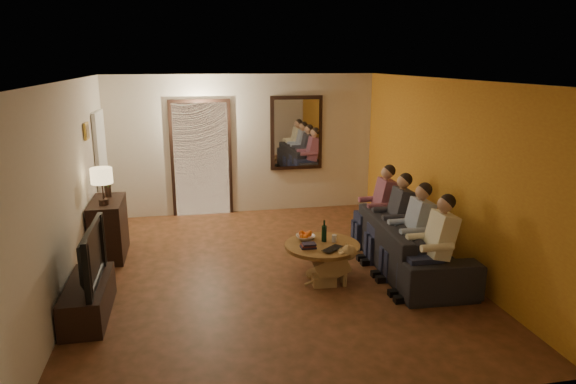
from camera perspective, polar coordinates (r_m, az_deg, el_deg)
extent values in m
cube|color=#412B11|center=(7.20, -1.89, -8.83)|extent=(5.00, 6.00, 0.01)
cube|color=white|center=(6.61, -2.08, 12.33)|extent=(5.00, 6.00, 0.01)
cube|color=beige|center=(9.71, -4.92, 5.25)|extent=(5.00, 0.02, 2.60)
cube|color=beige|center=(3.99, 5.23, -8.37)|extent=(5.00, 0.02, 2.60)
cube|color=beige|center=(6.85, -23.08, 0.25)|extent=(0.02, 6.00, 2.60)
cube|color=beige|center=(7.60, 16.97, 2.09)|extent=(0.02, 6.00, 2.60)
cube|color=#C67521|center=(7.59, 16.90, 2.09)|extent=(0.01, 6.00, 2.60)
cube|color=#FFE0A5|center=(9.67, -9.60, 3.57)|extent=(1.00, 0.06, 2.10)
cube|color=black|center=(9.66, -9.59, 3.56)|extent=(1.12, 0.04, 2.22)
cube|color=silver|center=(9.72, -8.09, 2.78)|extent=(0.45, 0.03, 1.70)
cube|color=black|center=(9.80, 0.94, 6.58)|extent=(1.00, 0.05, 1.40)
cube|color=white|center=(9.77, 0.97, 6.55)|extent=(0.86, 0.02, 1.26)
cube|color=white|center=(9.11, -19.91, 2.04)|extent=(0.06, 0.85, 2.04)
cube|color=#B28C33|center=(8.01, -21.48, 6.33)|extent=(0.03, 0.28, 0.24)
cube|color=brown|center=(8.00, -21.37, 6.34)|extent=(0.01, 0.22, 0.18)
cube|color=black|center=(8.04, -19.28, -3.85)|extent=(0.45, 0.97, 0.86)
cube|color=black|center=(6.39, -21.29, -11.04)|extent=(0.45, 1.21, 0.40)
imported|color=black|center=(6.19, -21.74, -6.57)|extent=(1.14, 0.15, 0.66)
imported|color=black|center=(7.40, 13.38, -5.61)|extent=(2.49, 1.07, 0.71)
cylinder|color=brown|center=(7.01, 3.80, -7.52)|extent=(1.06, 1.06, 0.45)
imported|color=white|center=(7.07, 1.96, -5.06)|extent=(0.26, 0.26, 0.06)
cylinder|color=silver|center=(7.00, 5.16, -5.16)|extent=(0.06, 0.06, 0.10)
imported|color=black|center=(6.70, 5.30, -6.44)|extent=(0.39, 0.37, 0.03)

